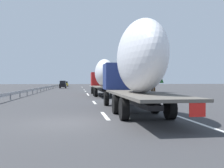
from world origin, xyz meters
TOP-DOWN VIEW (x-y plane):
  - ground_plane at (40.00, 0.00)m, footprint 260.00×260.00m
  - lane_stripe_0 at (2.00, -1.80)m, footprint 3.20×0.20m
  - lane_stripe_1 at (10.51, -1.80)m, footprint 3.20×0.20m
  - lane_stripe_2 at (22.68, -1.80)m, footprint 3.20×0.20m
  - lane_stripe_3 at (26.01, -1.80)m, footprint 3.20×0.20m
  - lane_stripe_4 at (35.24, -1.80)m, footprint 3.20×0.20m
  - lane_stripe_5 at (43.86, -1.80)m, footprint 3.20×0.20m
  - lane_stripe_6 at (67.58, -1.80)m, footprint 3.20×0.20m
  - lane_stripe_7 at (74.11, -1.80)m, footprint 3.20×0.20m
  - lane_stripe_8 at (72.20, -1.80)m, footprint 3.20×0.20m
  - edge_line_right at (45.00, -5.50)m, footprint 110.00×0.20m
  - truck_lead at (20.90, -3.60)m, footprint 14.10×2.55m
  - truck_trailing at (2.83, -3.60)m, footprint 13.39×2.55m
  - car_yellow_coupe at (82.41, 3.86)m, footprint 4.30×1.72m
  - car_black_suv at (57.63, 3.45)m, footprint 4.35×1.72m
  - road_sign at (40.32, -6.70)m, footprint 0.10×0.90m
  - tree_0 at (37.59, -9.99)m, footprint 3.38×3.38m
  - tree_1 at (52.94, -13.23)m, footprint 3.08×3.08m
  - tree_2 at (25.20, -11.60)m, footprint 2.70×2.70m
  - tree_3 at (30.11, -12.69)m, footprint 3.69×3.69m
  - guardrail_median at (43.00, 6.00)m, footprint 94.00×0.10m

SIDE VIEW (x-z plane):
  - ground_plane at x=40.00m, z-range 0.00..0.00m
  - lane_stripe_0 at x=2.00m, z-range 0.00..0.01m
  - lane_stripe_1 at x=10.51m, z-range 0.00..0.01m
  - lane_stripe_2 at x=22.68m, z-range 0.00..0.01m
  - lane_stripe_3 at x=26.01m, z-range 0.00..0.01m
  - lane_stripe_4 at x=35.24m, z-range 0.00..0.01m
  - lane_stripe_5 at x=43.86m, z-range 0.00..0.01m
  - lane_stripe_6 at x=67.58m, z-range 0.00..0.01m
  - lane_stripe_7 at x=74.11m, z-range 0.00..0.01m
  - lane_stripe_8 at x=72.20m, z-range 0.00..0.01m
  - edge_line_right at x=45.00m, z-range 0.00..0.01m
  - guardrail_median at x=43.00m, z-range 0.20..0.96m
  - car_yellow_coupe at x=82.41m, z-range 0.01..1.84m
  - car_black_suv at x=57.63m, z-range -0.01..1.98m
  - road_sign at x=40.32m, z-range 0.64..4.06m
  - truck_lead at x=20.90m, z-range 0.28..4.76m
  - truck_trailing at x=2.83m, z-range 0.23..5.17m
  - tree_1 at x=52.94m, z-range 0.60..6.25m
  - tree_2 at x=25.20m, z-range 0.77..6.42m
  - tree_0 at x=37.59m, z-range 0.71..6.61m
  - tree_3 at x=30.11m, z-range 0.77..7.82m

